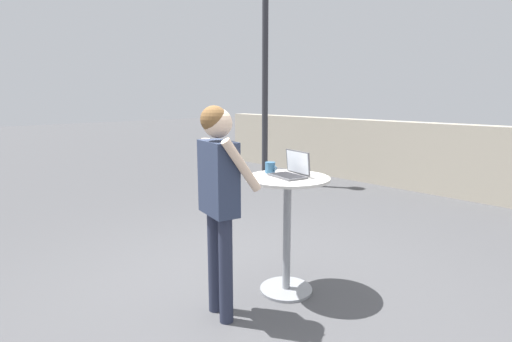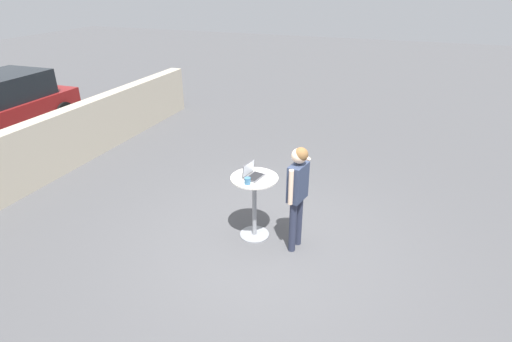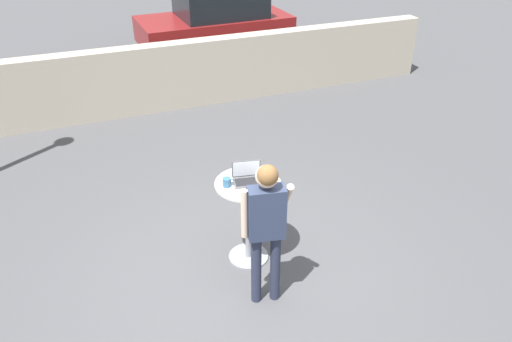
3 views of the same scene
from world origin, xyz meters
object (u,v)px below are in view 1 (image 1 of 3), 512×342
standing_person (218,187)px  street_lamp (265,47)px  cafe_table (287,217)px  coffee_mug (270,168)px  laptop (291,171)px

standing_person → street_lamp: (-3.39, 3.79, 1.62)m
cafe_table → street_lamp: (-3.47, 3.08, 2.00)m
coffee_mug → street_lamp: street_lamp is taller
laptop → cafe_table: bearing=-102.8°
cafe_table → standing_person: (-0.07, -0.71, 0.38)m
standing_person → coffee_mug: bearing=102.7°
cafe_table → laptop: (0.01, 0.04, 0.42)m
laptop → standing_person: size_ratio=0.21×
cafe_table → standing_person: size_ratio=0.63×
laptop → coffee_mug: 0.25m
laptop → street_lamp: 4.88m
cafe_table → street_lamp: 5.05m
cafe_table → standing_person: 0.81m
laptop → coffee_mug: size_ratio=2.76×
laptop → street_lamp: (-3.48, 3.04, 1.58)m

